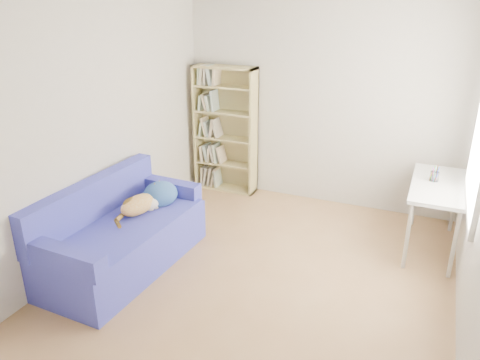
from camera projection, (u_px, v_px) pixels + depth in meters
name	position (u px, v px, depth m)	size (l,w,h in m)	color
ground	(261.00, 275.00, 4.56)	(4.00, 4.00, 0.00)	#966E43
room_shell	(276.00, 111.00, 3.94)	(3.54, 4.04, 2.62)	silver
sofa	(123.00, 234.00, 4.64)	(0.92, 1.80, 0.87)	navy
bookshelf	(225.00, 135.00, 6.30)	(0.85, 0.26, 1.69)	tan
desk	(437.00, 191.00, 4.81)	(0.52, 1.13, 0.75)	white
pen_cup	(434.00, 175.00, 4.83)	(0.09, 0.09, 0.17)	white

